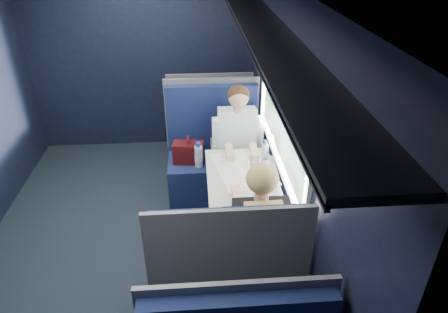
{
  "coord_description": "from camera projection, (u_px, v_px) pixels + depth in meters",
  "views": [
    {
      "loc": [
        0.68,
        -2.95,
        2.68
      ],
      "look_at": [
        0.9,
        0.0,
        0.95
      ],
      "focal_mm": 32.0,
      "sensor_mm": 36.0,
      "label": 1
    }
  ],
  "objects": [
    {
      "name": "ground",
      "position": [
        131.0,
        245.0,
        3.85
      ],
      "size": [
        2.8,
        4.2,
        0.01
      ],
      "primitive_type": "cube",
      "color": "black"
    },
    {
      "name": "room_shell",
      "position": [
        112.0,
        102.0,
        3.11
      ],
      "size": [
        3.0,
        4.4,
        2.4
      ],
      "color": "black",
      "rests_on": "ground"
    },
    {
      "name": "table",
      "position": [
        239.0,
        183.0,
        3.58
      ],
      "size": [
        0.62,
        1.0,
        0.74
      ],
      "color": "#54565E",
      "rests_on": "ground"
    },
    {
      "name": "seat_bay_near",
      "position": [
        213.0,
        158.0,
        4.44
      ],
      "size": [
        1.04,
        0.62,
        1.26
      ],
      "color": "#0D143A",
      "rests_on": "ground"
    },
    {
      "name": "seat_bay_far",
      "position": [
        226.0,
        279.0,
        2.95
      ],
      "size": [
        1.04,
        0.62,
        1.26
      ],
      "color": "#0D143A",
      "rests_on": "ground"
    },
    {
      "name": "seat_row_front",
      "position": [
        210.0,
        123.0,
        5.25
      ],
      "size": [
        1.04,
        0.51,
        1.16
      ],
      "color": "#0D143A",
      "rests_on": "ground"
    },
    {
      "name": "man",
      "position": [
        238.0,
        141.0,
        4.16
      ],
      "size": [
        0.53,
        0.56,
        1.32
      ],
      "color": "black",
      "rests_on": "ground"
    },
    {
      "name": "woman",
      "position": [
        258.0,
        229.0,
        2.95
      ],
      "size": [
        0.53,
        0.56,
        1.32
      ],
      "color": "black",
      "rests_on": "ground"
    },
    {
      "name": "papers",
      "position": [
        243.0,
        169.0,
        3.65
      ],
      "size": [
        0.61,
        0.77,
        0.01
      ],
      "primitive_type": "cube",
      "rotation": [
        0.0,
        0.0,
        0.2
      ],
      "color": "white",
      "rests_on": "table"
    },
    {
      "name": "laptop",
      "position": [
        269.0,
        159.0,
        3.67
      ],
      "size": [
        0.27,
        0.34,
        0.24
      ],
      "color": "silver",
      "rests_on": "table"
    },
    {
      "name": "bottle_small",
      "position": [
        265.0,
        151.0,
        3.76
      ],
      "size": [
        0.06,
        0.06,
        0.2
      ],
      "color": "silver",
      "rests_on": "table"
    },
    {
      "name": "cup",
      "position": [
        265.0,
        150.0,
        3.87
      ],
      "size": [
        0.07,
        0.07,
        0.09
      ],
      "primitive_type": "cylinder",
      "color": "white",
      "rests_on": "table"
    }
  ]
}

